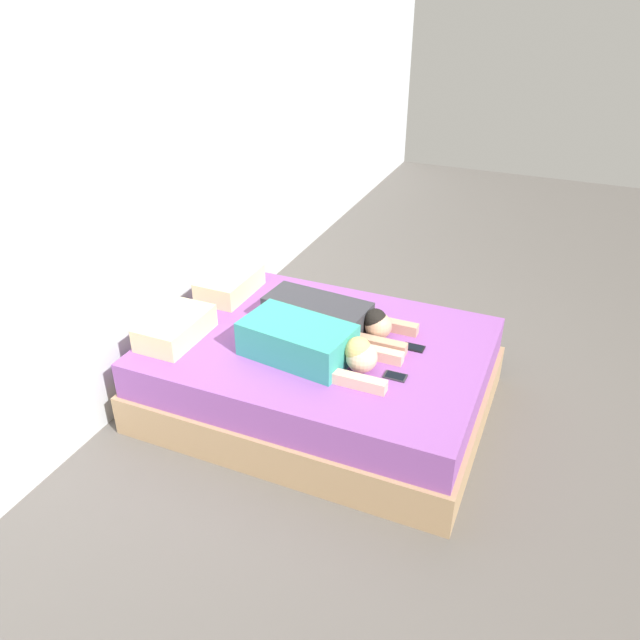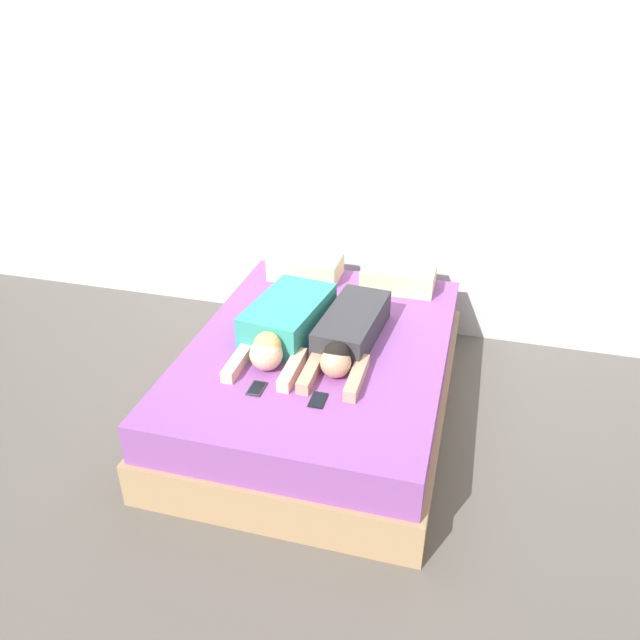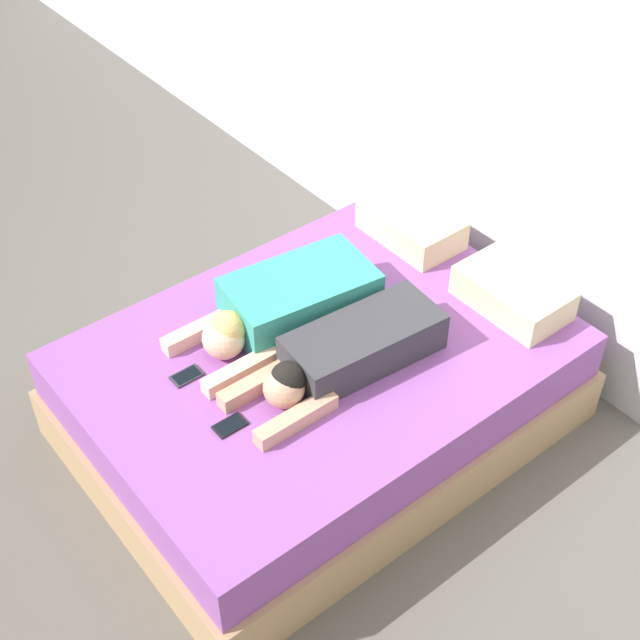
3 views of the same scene
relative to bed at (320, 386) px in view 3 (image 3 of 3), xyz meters
name	(u,v)px [view 3 (image 3 of 3)]	position (x,y,z in m)	size (l,w,h in m)	color
ground_plane	(320,423)	(0.00, 0.00, -0.25)	(12.00, 12.00, 0.00)	#5B5651
wall_back	(534,101)	(0.00, 1.23, 1.05)	(12.00, 0.06, 2.60)	silver
bed	(320,386)	(0.00, 0.00, 0.00)	(1.58, 2.15, 0.51)	tan
pillow_head_left	(411,225)	(-0.34, 0.86, 0.34)	(0.51, 0.31, 0.15)	beige
pillow_head_right	(513,293)	(0.34, 0.86, 0.34)	(0.51, 0.31, 0.15)	beige
person_left	(285,305)	(-0.22, -0.03, 0.37)	(0.46, 0.98, 0.22)	teal
person_right	(344,354)	(0.18, -0.01, 0.35)	(0.36, 1.01, 0.20)	#333338
cell_phone_left	(187,376)	(-0.20, -0.57, 0.27)	(0.08, 0.13, 0.01)	#2D2D33
cell_phone_right	(230,425)	(0.15, -0.58, 0.27)	(0.08, 0.13, 0.01)	black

